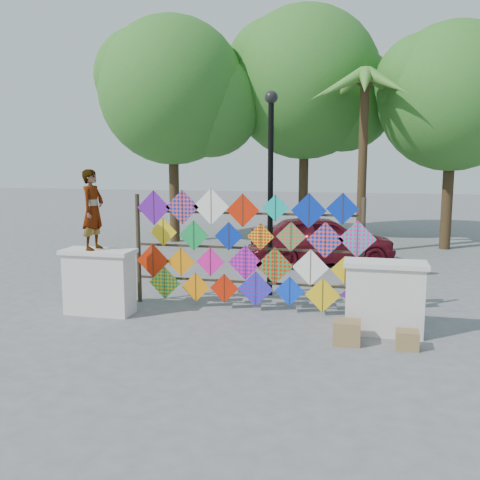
% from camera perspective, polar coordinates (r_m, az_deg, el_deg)
% --- Properties ---
extents(ground, '(80.00, 80.00, 0.00)m').
position_cam_1_polar(ground, '(10.25, -0.48, -8.49)').
color(ground, gray).
rests_on(ground, ground).
extents(parapet_left, '(1.40, 0.65, 1.28)m').
position_cam_1_polar(parapet_left, '(10.85, -14.78, -4.27)').
color(parapet_left, silver).
rests_on(parapet_left, ground).
extents(parapet_right, '(1.40, 0.65, 1.28)m').
position_cam_1_polar(parapet_right, '(9.62, 15.13, -5.92)').
color(parapet_right, silver).
rests_on(parapet_right, ground).
extents(kite_rack, '(4.94, 0.24, 2.45)m').
position_cam_1_polar(kite_rack, '(10.64, 0.85, -1.09)').
color(kite_rack, '#32291C').
rests_on(kite_rack, ground).
extents(tree_west, '(5.85, 5.20, 8.01)m').
position_cam_1_polar(tree_west, '(19.87, -6.92, 15.40)').
color(tree_west, '#43321C').
rests_on(tree_west, ground).
extents(tree_mid, '(6.30, 5.60, 8.61)m').
position_cam_1_polar(tree_mid, '(20.85, 7.28, 16.16)').
color(tree_mid, '#43321C').
rests_on(tree_mid, ground).
extents(tree_east, '(5.40, 4.80, 7.42)m').
position_cam_1_polar(tree_east, '(19.35, 22.03, 13.86)').
color(tree_east, '#43321C').
rests_on(tree_east, ground).
extents(palm_tree, '(3.62, 3.62, 5.83)m').
position_cam_1_polar(palm_tree, '(17.63, 13.17, 14.71)').
color(palm_tree, '#43321C').
rests_on(palm_tree, ground).
extents(vendor_woman, '(0.42, 0.59, 1.55)m').
position_cam_1_polar(vendor_woman, '(10.67, -15.43, 3.13)').
color(vendor_woman, '#99999E').
rests_on(vendor_woman, parapet_left).
extents(sedan, '(4.48, 2.85, 1.42)m').
position_cam_1_polar(sedan, '(15.63, 8.68, 0.04)').
color(sedan, maroon).
rests_on(sedan, ground).
extents(lamppost, '(0.28, 0.28, 4.46)m').
position_cam_1_polar(lamppost, '(11.70, 3.28, 7.02)').
color(lamppost, black).
rests_on(lamppost, ground).
extents(cardboard_box_near, '(0.44, 0.39, 0.39)m').
position_cam_1_polar(cardboard_box_near, '(9.10, 11.34, -9.63)').
color(cardboard_box_near, olive).
rests_on(cardboard_box_near, ground).
extents(cardboard_box_far, '(0.35, 0.32, 0.30)m').
position_cam_1_polar(cardboard_box_far, '(9.12, 17.40, -10.12)').
color(cardboard_box_far, olive).
rests_on(cardboard_box_far, ground).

